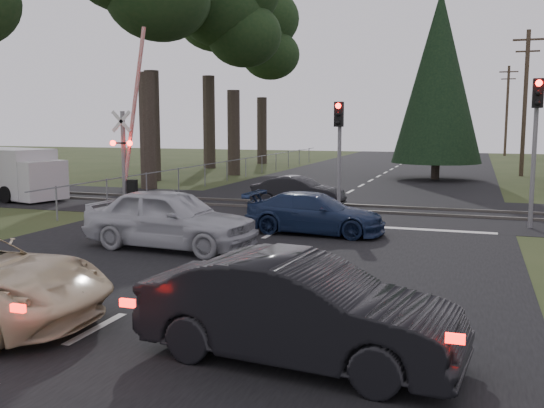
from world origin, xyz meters
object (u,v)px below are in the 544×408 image
at_px(dark_hatchback, 299,310).
at_px(blue_sedan, 315,213).
at_px(utility_pole_far, 507,109).
at_px(silver_car, 170,219).
at_px(traffic_signal_center, 339,138).
at_px(traffic_signal_right, 538,124).
at_px(dark_car_far, 298,192).
at_px(utility_pole_mid, 525,100).
at_px(crossing_signal, 129,156).
at_px(white_van, 9,173).

height_order(dark_hatchback, blue_sedan, dark_hatchback).
distance_m(utility_pole_far, silver_car, 53.05).
bearing_deg(traffic_signal_center, traffic_signal_right, -10.41).
xyz_separation_m(traffic_signal_right, silver_car, (-9.44, -6.35, -2.51)).
bearing_deg(blue_sedan, utility_pole_far, -6.47).
height_order(dark_hatchback, dark_car_far, dark_hatchback).
height_order(utility_pole_mid, dark_car_far, utility_pole_mid).
distance_m(utility_pole_mid, silver_car, 29.08).
xyz_separation_m(utility_pole_mid, silver_car, (-10.39, -26.87, -3.92)).
bearing_deg(crossing_signal, blue_sedan, -21.17).
relative_size(dark_car_far, white_van, 0.61).
bearing_deg(dark_car_far, traffic_signal_right, -103.26).
xyz_separation_m(crossing_signal, white_van, (-6.46, 0.61, -0.93)).
distance_m(traffic_signal_center, utility_pole_mid, 20.82).
distance_m(utility_pole_far, blue_sedan, 49.22).
relative_size(traffic_signal_center, silver_car, 0.86).
bearing_deg(white_van, crossing_signal, 8.56).
distance_m(traffic_signal_center, dark_hatchback, 14.31).
height_order(dark_car_far, white_van, white_van).
relative_size(traffic_signal_right, utility_pole_far, 0.52).
distance_m(crossing_signal, white_van, 6.55).
height_order(traffic_signal_right, dark_hatchback, traffic_signal_right).
bearing_deg(silver_car, utility_pole_mid, -16.35).
bearing_deg(silver_car, utility_pole_far, -6.54).
relative_size(utility_pole_mid, silver_car, 1.90).
distance_m(blue_sedan, white_van, 15.45).
xyz_separation_m(utility_pole_mid, white_van, (-22.23, -19.61, -3.60)).
relative_size(dark_hatchback, blue_sedan, 1.07).
relative_size(silver_car, white_van, 0.79).
bearing_deg(crossing_signal, traffic_signal_center, 6.15).
bearing_deg(utility_pole_mid, crossing_signal, -127.97).
distance_m(crossing_signal, utility_pole_mid, 25.78).
height_order(utility_pole_mid, dark_hatchback, utility_pole_mid).
xyz_separation_m(crossing_signal, dark_car_far, (6.37, 2.15, -1.45)).
distance_m(traffic_signal_right, blue_sedan, 7.50).
height_order(traffic_signal_center, utility_pole_far, utility_pole_far).
xyz_separation_m(traffic_signal_right, dark_car_far, (-8.45, 2.46, -2.71)).
height_order(blue_sedan, dark_car_far, blue_sedan).
bearing_deg(blue_sedan, dark_hatchback, -164.56).
distance_m(utility_pole_mid, utility_pole_far, 25.00).
relative_size(traffic_signal_center, white_van, 0.68).
distance_m(dark_hatchback, blue_sedan, 10.03).
distance_m(crossing_signal, traffic_signal_right, 14.88).
bearing_deg(traffic_signal_right, dark_car_far, 163.78).
distance_m(utility_pole_mid, blue_sedan, 24.94).
height_order(blue_sedan, white_van, white_van).
bearing_deg(white_van, silver_car, -17.62).
bearing_deg(traffic_signal_center, utility_pole_mid, 68.79).
height_order(crossing_signal, white_van, crossing_signal).
bearing_deg(white_van, utility_pole_mid, 55.34).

